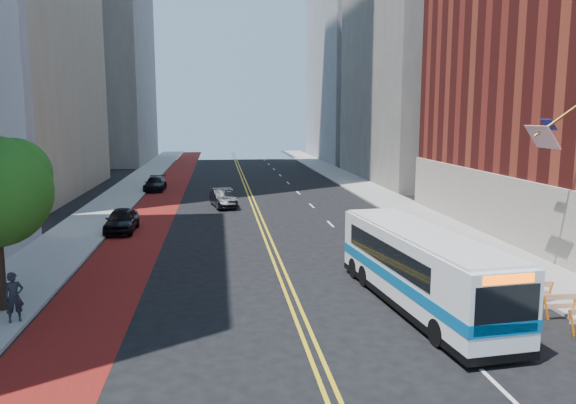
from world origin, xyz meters
The scene contains 14 objects.
ground centered at (0.00, 0.00, 0.00)m, with size 160.00×160.00×0.00m, color black.
sidewalk_left centered at (-12.00, 30.00, 0.07)m, with size 4.00×140.00×0.15m, color gray.
sidewalk_right centered at (12.00, 30.00, 0.07)m, with size 4.00×140.00×0.15m, color gray.
bus_lane_paint centered at (-8.10, 30.00, 0.00)m, with size 3.60×140.00×0.01m, color #630E0E.
center_line_inner centered at (-0.18, 30.00, 0.00)m, with size 0.14×140.00×0.01m, color gold.
center_line_outer centered at (0.18, 30.00, 0.00)m, with size 0.14×140.00×0.01m, color gold.
lane_dashes centered at (4.80, 38.00, 0.01)m, with size 0.14×98.20×0.01m.
midrise_right_near centered at (23.00, 48.00, 20.00)m, with size 18.00×26.00×40.00m, color slate.
construction_barriers centered at (9.60, 3.42, 0.68)m, with size 1.42×10.91×1.00m.
transit_bus centered at (4.88, 4.74, 1.62)m, with size 3.63×11.51×3.11m.
car_a centered at (-9.30, 21.12, 0.77)m, with size 1.83×4.54×1.55m, color black.
car_b centered at (-2.60, 30.25, 0.76)m, with size 1.61×4.62×1.52m, color black.
car_c centered at (-9.30, 41.30, 0.69)m, with size 1.93×4.76×1.38m, color black.
pedestrian centered at (-10.40, 4.61, 1.07)m, with size 0.67×0.44×1.84m, color black.
Camera 1 is at (-2.96, -16.00, 7.62)m, focal length 35.00 mm.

